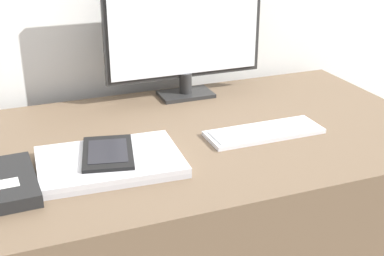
{
  "coord_description": "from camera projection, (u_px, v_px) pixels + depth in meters",
  "views": [
    {
      "loc": [
        -0.5,
        -1.15,
        1.34
      ],
      "look_at": [
        -0.05,
        0.01,
        0.81
      ],
      "focal_mm": 50.0,
      "sensor_mm": 36.0,
      "label": 1
    }
  ],
  "objects": [
    {
      "name": "desk",
      "position": [
        195.0,
        245.0,
        1.62
      ],
      "size": [
        1.34,
        0.77,
        0.75
      ],
      "color": "brown",
      "rests_on": "ground_plane"
    },
    {
      "name": "monitor",
      "position": [
        185.0,
        28.0,
        1.67
      ],
      "size": [
        0.52,
        0.11,
        0.42
      ],
      "color": "#262626",
      "rests_on": "desk"
    },
    {
      "name": "keyboard",
      "position": [
        264.0,
        132.0,
        1.47
      ],
      "size": [
        0.33,
        0.11,
        0.01
      ],
      "color": "silver",
      "rests_on": "desk"
    },
    {
      "name": "laptop",
      "position": [
        110.0,
        162.0,
        1.29
      ],
      "size": [
        0.35,
        0.25,
        0.03
      ],
      "color": "#BCBCC1",
      "rests_on": "desk"
    },
    {
      "name": "ereader",
      "position": [
        108.0,
        153.0,
        1.3
      ],
      "size": [
        0.16,
        0.21,
        0.01
      ],
      "color": "black",
      "rests_on": "laptop"
    }
  ]
}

